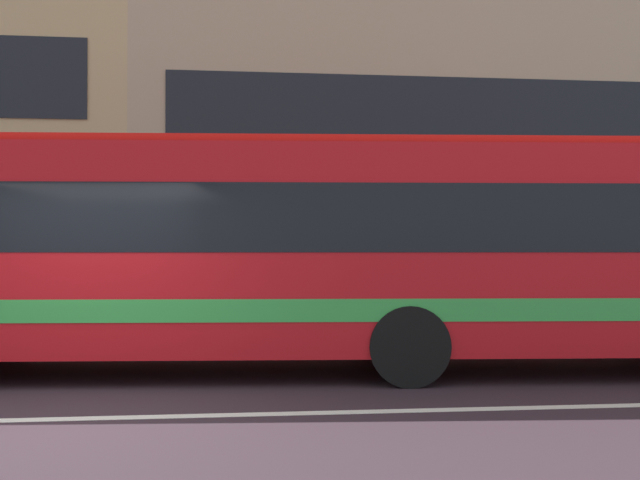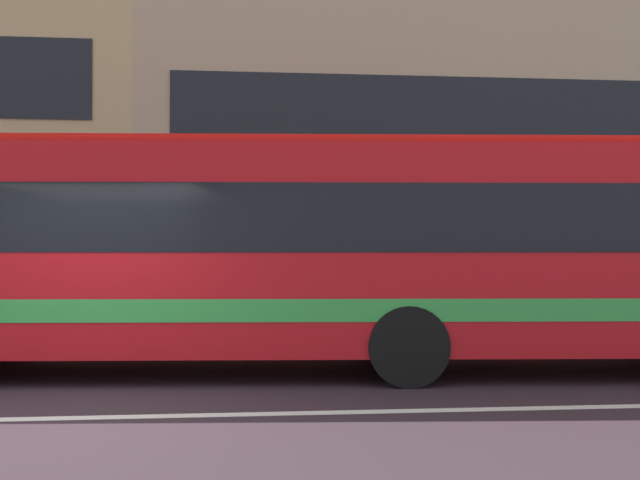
# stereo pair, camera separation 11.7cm
# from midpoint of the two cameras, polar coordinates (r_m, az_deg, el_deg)

# --- Properties ---
(ground_plane) EXTENTS (160.00, 160.00, 0.00)m
(ground_plane) POSITION_cam_midpoint_polar(r_m,az_deg,el_deg) (7.62, -21.61, -13.53)
(ground_plane) COLOR #32242B
(lane_centre_line) EXTENTS (60.00, 0.16, 0.01)m
(lane_centre_line) POSITION_cam_midpoint_polar(r_m,az_deg,el_deg) (7.62, -21.61, -13.50)
(lane_centre_line) COLOR silver
(lane_centre_line) RESTS_ON ground_plane
(apartment_block_right) EXTENTS (24.33, 11.33, 9.32)m
(apartment_block_right) POSITION_cam_midpoint_polar(r_m,az_deg,el_deg) (25.66, 14.77, 5.88)
(apartment_block_right) COLOR tan
(apartment_block_right) RESTS_ON ground_plane
(transit_bus) EXTENTS (12.54, 3.41, 3.13)m
(transit_bus) POSITION_cam_midpoint_polar(r_m,az_deg,el_deg) (9.73, 1.29, -0.55)
(transit_bus) COLOR red
(transit_bus) RESTS_ON ground_plane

